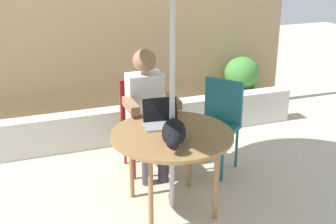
{
  "coord_description": "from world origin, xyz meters",
  "views": [
    {
      "loc": [
        -1.22,
        -3.28,
        2.26
      ],
      "look_at": [
        0.0,
        0.1,
        0.86
      ],
      "focal_mm": 49.76,
      "sensor_mm": 36.0,
      "label": 1
    }
  ],
  "objects": [
    {
      "name": "cat",
      "position": [
        -0.06,
        -0.19,
        0.79
      ],
      "size": [
        0.34,
        0.61,
        0.17
      ],
      "color": "black",
      "rests_on": "patio_table"
    },
    {
      "name": "laptop",
      "position": [
        -0.02,
        0.22,
        0.77
      ],
      "size": [
        0.33,
        0.29,
        0.21
      ],
      "color": "gray",
      "rests_on": "patio_table"
    },
    {
      "name": "chair_occupied",
      "position": [
        0.0,
        0.85,
        0.54
      ],
      "size": [
        0.4,
        0.4,
        0.9
      ],
      "color": "maroon",
      "rests_on": "ground"
    },
    {
      "name": "fence_back",
      "position": [
        0.0,
        2.11,
        0.93
      ],
      "size": [
        4.61,
        0.08,
        1.85
      ],
      "primitive_type": "cube",
      "color": "tan",
      "rests_on": "ground"
    },
    {
      "name": "patio_table",
      "position": [
        0.0,
        0.0,
        0.65
      ],
      "size": [
        1.02,
        1.02,
        0.71
      ],
      "color": "olive",
      "rests_on": "ground"
    },
    {
      "name": "planter_wall_low",
      "position": [
        0.0,
        1.47,
        0.21
      ],
      "size": [
        4.15,
        0.2,
        0.41
      ],
      "primitive_type": "cube",
      "color": "beige",
      "rests_on": "ground"
    },
    {
      "name": "ground_plane",
      "position": [
        0.0,
        0.0,
        0.0
      ],
      "size": [
        14.0,
        14.0,
        0.0
      ],
      "primitive_type": "plane",
      "color": "#BCAD93"
    },
    {
      "name": "chair_empty",
      "position": [
        0.7,
        0.56,
        0.54
      ],
      "size": [
        0.56,
        0.56,
        0.9
      ],
      "color": "#1E606B",
      "rests_on": "ground"
    },
    {
      "name": "person_seated",
      "position": [
        0.0,
        0.69,
        0.7
      ],
      "size": [
        0.48,
        0.48,
        1.24
      ],
      "color": "white",
      "rests_on": "ground"
    },
    {
      "name": "potted_plant_near_fence",
      "position": [
        1.62,
        1.8,
        0.43
      ],
      "size": [
        0.45,
        0.45,
        0.77
      ],
      "color": "#595654",
      "rests_on": "ground"
    }
  ]
}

